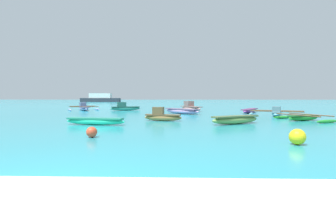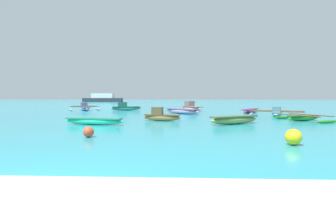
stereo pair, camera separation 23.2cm
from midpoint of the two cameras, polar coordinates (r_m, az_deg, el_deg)
moored_boat_0 at (r=18.59m, az=27.69°, el=-1.13°), size 3.04×3.88×0.40m
moored_boat_1 at (r=14.95m, az=14.66°, el=-1.59°), size 3.09×2.17×0.46m
moored_boat_2 at (r=22.32m, az=22.91°, el=-0.15°), size 4.45×3.25×0.75m
moored_boat_3 at (r=30.39m, az=-17.52°, el=0.91°), size 4.02×4.00×0.87m
moored_boat_4 at (r=28.80m, az=-9.00°, el=0.97°), size 3.24×1.89×0.91m
moored_boat_5 at (r=27.80m, az=5.30°, el=1.00°), size 2.37×3.64×1.04m
moored_boat_6 at (r=25.72m, az=17.76°, el=0.30°), size 2.56×3.76×0.37m
moored_boat_7 at (r=16.39m, az=-1.10°, el=-0.88°), size 2.45×0.99×0.87m
moored_boat_8 at (r=23.11m, az=3.37°, el=0.24°), size 3.30×3.29×0.46m
moored_boat_9 at (r=14.68m, az=-15.39°, el=-1.87°), size 3.41×1.08×0.38m
mooring_buoy_0 at (r=10.25m, az=-16.29°, el=-4.18°), size 0.41×0.41×0.41m
mooring_buoy_1 at (r=9.22m, az=26.30°, el=-4.91°), size 0.51×0.51×0.51m
distant_ferry at (r=74.43m, az=-13.94°, el=2.88°), size 10.70×2.35×2.35m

